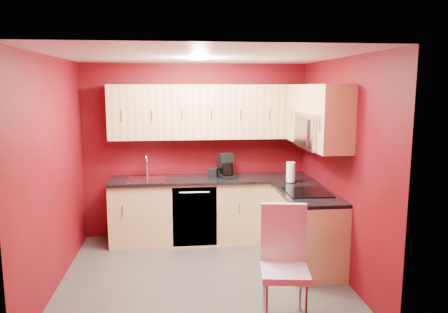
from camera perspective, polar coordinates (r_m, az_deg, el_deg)
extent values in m
plane|color=#474542|center=(5.26, -2.78, -15.30)|extent=(3.20, 3.20, 0.00)
plane|color=white|center=(4.80, -3.02, 13.02)|extent=(3.20, 3.20, 0.00)
plane|color=maroon|center=(6.35, -3.69, 0.76)|extent=(3.20, 0.00, 3.20)
plane|color=maroon|center=(3.42, -1.42, -6.57)|extent=(3.20, 0.00, 3.20)
plane|color=maroon|center=(5.05, -21.36, -2.06)|extent=(0.00, 3.00, 3.00)
plane|color=maroon|center=(5.22, 14.94, -1.38)|extent=(0.00, 3.00, 3.00)
cube|color=#EECC88|center=(6.25, -1.64, -7.03)|extent=(2.80, 0.60, 0.87)
cube|color=#EECC88|center=(5.55, 10.72, -9.29)|extent=(0.60, 1.30, 0.87)
cube|color=black|center=(6.12, -1.65, -2.98)|extent=(2.80, 0.63, 0.04)
cube|color=black|center=(5.41, 10.76, -4.77)|extent=(0.63, 1.27, 0.04)
cube|color=#EBC385|center=(6.13, -1.80, 5.87)|extent=(2.80, 0.35, 0.75)
cube|color=#EBC385|center=(5.90, 10.56, 5.59)|extent=(0.35, 0.57, 0.75)
cube|color=#EBC385|center=(4.81, 14.51, 4.68)|extent=(0.35, 0.22, 0.75)
cube|color=#EBC385|center=(5.26, 12.71, 7.40)|extent=(0.35, 0.76, 0.33)
cube|color=silver|center=(5.28, 12.31, 3.34)|extent=(0.40, 0.76, 0.42)
cube|color=black|center=(5.22, 10.33, 3.34)|extent=(0.02, 0.62, 0.33)
cylinder|color=silver|center=(5.00, 10.85, 3.07)|extent=(0.02, 0.02, 0.29)
cube|color=black|center=(5.37, 10.82, -4.60)|extent=(0.50, 0.55, 0.01)
cube|color=silver|center=(6.11, -10.10, -3.00)|extent=(0.52, 0.42, 0.02)
cylinder|color=silver|center=(6.28, -10.02, -1.41)|extent=(0.02, 0.02, 0.26)
torus|color=silver|center=(6.19, -10.09, -0.34)|extent=(0.02, 0.16, 0.16)
cylinder|color=silver|center=(6.13, -10.12, -1.01)|extent=(0.02, 0.02, 0.12)
cube|color=black|center=(5.95, -3.84, -7.87)|extent=(0.60, 0.02, 0.82)
cylinder|color=white|center=(5.10, -3.21, 12.62)|extent=(0.20, 0.20, 0.01)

